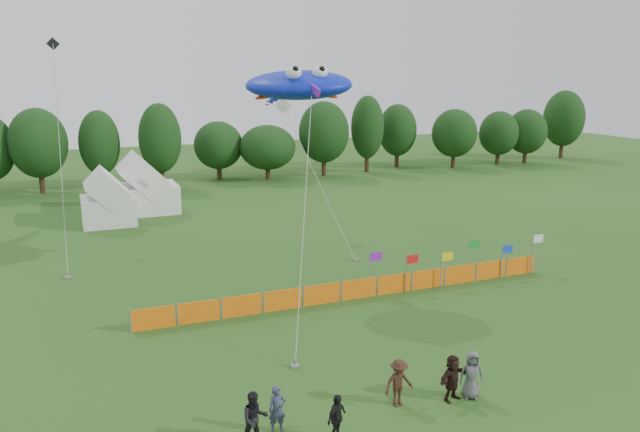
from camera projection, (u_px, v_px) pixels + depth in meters
name	position (u px, v px, depth m)	size (l,w,h in m)	color
ground	(386.00, 398.00, 21.64)	(160.00, 160.00, 0.00)	#234C16
treeline	(185.00, 142.00, 61.75)	(104.57, 8.78, 8.36)	#382314
tent_left	(108.00, 202.00, 45.96)	(3.79, 3.79, 3.34)	silver
tent_right	(144.00, 190.00, 49.80)	(5.15, 4.12, 3.64)	white
barrier_fence	(359.00, 289.00, 31.00)	(21.90, 0.06, 1.00)	orange
flag_row	(458.00, 259.00, 32.91)	(10.73, 0.56, 2.26)	gray
spectator_a	(277.00, 409.00, 19.44)	(0.56, 0.37, 1.54)	#313652
spectator_b	(255.00, 419.00, 18.74)	(0.84, 0.65, 1.73)	black
spectator_c	(399.00, 383.00, 20.97)	(1.08, 0.62, 1.67)	#381D16
spectator_d	(337.00, 418.00, 18.98)	(0.89, 0.37, 1.52)	black
spectator_e	(472.00, 375.00, 21.47)	(0.84, 0.55, 1.72)	#535358
spectator_f	(453.00, 378.00, 21.33)	(1.52, 0.48, 1.64)	black
stingray_kite	(296.00, 85.00, 32.08)	(7.46, 17.21, 11.39)	#1026ED
small_kite_white	(302.00, 147.00, 41.73)	(1.88, 9.86, 9.32)	white
small_kite_dark	(58.00, 130.00, 38.77)	(0.91, 12.22, 13.32)	black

